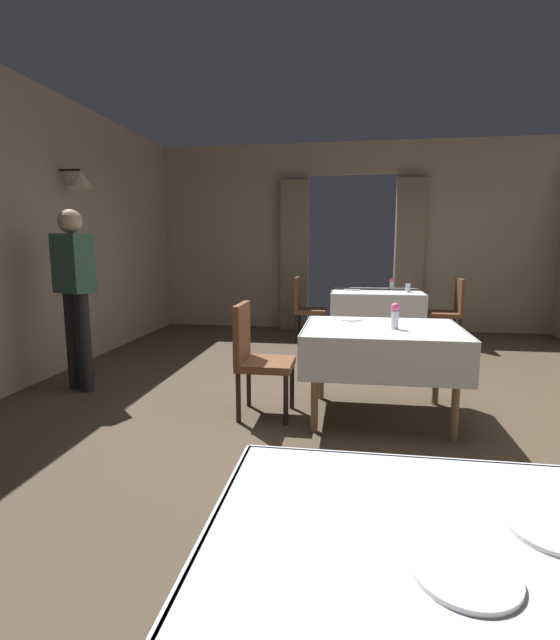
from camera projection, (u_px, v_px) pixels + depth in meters
The scene contains 16 objects.
ground at pixel (346, 420), 3.75m from camera, with size 10.08×10.08×0.00m, color #4C3D2D.
wall_back at pixel (351, 237), 7.58m from camera, with size 6.40×0.27×3.00m.
dining_table_near at pixel (496, 614), 0.95m from camera, with size 1.27×1.05×0.75m.
dining_table_mid at pixel (382, 340), 3.73m from camera, with size 1.25×1.01×0.75m.
dining_table_far at pixel (376, 298), 6.56m from camera, with size 1.26×1.00×0.75m.
chair_mid_left at pixel (256, 354), 3.80m from camera, with size 0.44×0.44×0.93m.
chair_far_right at pixel (450, 309), 6.47m from camera, with size 0.44×0.44×0.93m.
chair_far_left at pixel (305, 305), 6.81m from camera, with size 0.44×0.44×0.93m.
plate_near_a at pixel (556, 528), 1.08m from camera, with size 0.22×0.22×0.01m, color white.
plate_near_b at pixel (466, 574), 0.93m from camera, with size 0.21×0.21×0.01m, color white.
flower_vase_mid at pixel (395, 315), 3.60m from camera, with size 0.07×0.07×0.21m.
plate_mid_b at pixel (350, 319), 4.06m from camera, with size 0.21×0.21×0.01m, color white.
flower_vase_far at pixel (392, 283), 6.69m from camera, with size 0.07×0.07×0.18m.
plate_far_b at pixel (352, 290), 6.65m from camera, with size 0.23×0.23×0.01m, color white.
glass_far_c at pixel (408, 288), 6.39m from camera, with size 0.07×0.07×0.12m, color silver.
person_waiter_by_doorway at pixel (75, 285), 4.38m from camera, with size 0.42×0.34×1.72m.
Camera 1 is at (0.01, -3.61, 1.41)m, focal length 26.12 mm.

